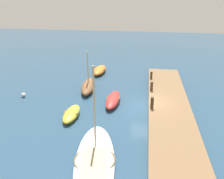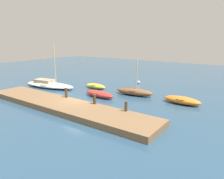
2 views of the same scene
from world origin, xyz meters
name	(u,v)px [view 1 (image 1 of 2)]	position (x,y,z in m)	size (l,w,h in m)	color
ground_plane	(145,107)	(0.00, 0.00, 0.00)	(84.00, 84.00, 0.00)	navy
dock_platform	(169,106)	(0.00, -2.01, 0.26)	(19.24, 3.50, 0.53)	brown
dinghy_yellow	(72,114)	(-2.72, 5.94, 0.32)	(3.07, 1.21, 0.63)	gold
rowboat_red	(113,100)	(0.34, 2.96, 0.36)	(3.90, 1.34, 0.70)	#B72D28
rowboat_brown	(88,86)	(3.06, 5.96, 0.43)	(4.56, 1.73, 4.00)	brown
sailboat_white	(95,162)	(-8.21, 2.82, 0.39)	(7.87, 3.54, 5.83)	white
rowboat_orange	(100,70)	(8.57, 5.85, 0.38)	(3.77, 1.51, 0.74)	orange
mooring_post_west	(152,103)	(-1.16, -0.51, 1.03)	(0.27, 0.27, 0.99)	#47331E
mooring_post_mid_west	(152,86)	(2.59, -0.51, 0.97)	(0.27, 0.27, 0.89)	#47331E
mooring_post_mid_east	(151,75)	(5.97, -0.51, 0.94)	(0.24, 0.24, 0.81)	#47331E
marker_buoy	(23,95)	(0.42, 11.79, 0.21)	(0.42, 0.42, 0.42)	silver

